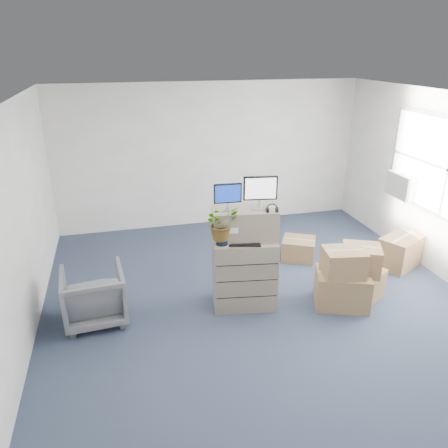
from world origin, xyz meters
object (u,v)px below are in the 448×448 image
Objects in this scene: water_bottle at (250,229)px; office_chair at (94,293)px; monitor_right at (260,191)px; keyboard at (245,243)px; potted_plant at (222,227)px; monitor_left at (228,195)px; filing_cabinet_lower at (244,273)px.

office_chair is at bearing 178.28° from water_bottle.
monitor_right reaches higher than keyboard.
monitor_right is at bearing 9.64° from potted_plant.
office_chair is at bearing -178.77° from monitor_left.
filing_cabinet_lower is at bearing 12.95° from potted_plant.
potted_plant reaches higher than office_chair.
filing_cabinet_lower is 0.63m from water_bottle.
potted_plant is at bearing -127.42° from monitor_left.
monitor_left is at bearing 151.42° from keyboard.
potted_plant is (-0.54, -0.09, -0.42)m from monitor_right.
monitor_left reaches higher than keyboard.
keyboard is at bearing -98.62° from filing_cabinet_lower.
monitor_left is 0.41m from potted_plant.
monitor_left is 0.68× the size of potted_plant.
water_bottle is at bearing 167.29° from monitor_right.
keyboard is 0.77× the size of potted_plant.
keyboard reaches higher than filing_cabinet_lower.
monitor_right is 0.72m from keyboard.
monitor_right is 0.56m from water_bottle.
filing_cabinet_lower is at bearing -167.02° from monitor_right.
monitor_left is 2.17m from office_chair.
office_chair is (-2.11, 0.06, -0.71)m from water_bottle.
filing_cabinet_lower is 4.14× the size of water_bottle.
filing_cabinet_lower is 1.24× the size of office_chair.
monitor_right reaches higher than filing_cabinet_lower.
monitor_left is (-0.22, 0.06, 1.12)m from filing_cabinet_lower.
filing_cabinet_lower is at bearing 89.16° from keyboard.
water_bottle is (0.32, -0.00, -0.51)m from monitor_left.
monitor_right is 0.55× the size of office_chair.
water_bottle is (0.09, 0.06, 0.62)m from filing_cabinet_lower.
water_bottle is at bearing 70.91° from keyboard.
water_bottle is 0.47m from potted_plant.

